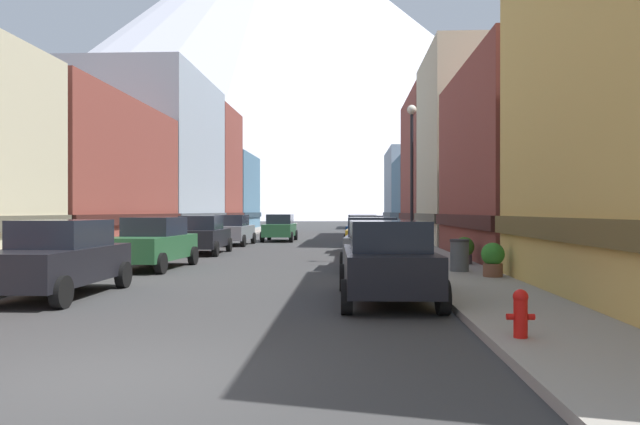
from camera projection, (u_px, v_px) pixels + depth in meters
name	position (u px, v px, depth m)	size (l,w,h in m)	color
ground_plane	(96.00, 381.00, 6.93)	(400.00, 400.00, 0.00)	#353535
sidewalk_left	(219.00, 238.00, 42.19)	(2.50, 100.00, 0.15)	gray
sidewalk_right	(395.00, 238.00, 41.59)	(2.50, 100.00, 0.15)	gray
storefront_left_2	(63.00, 179.00, 29.58)	(7.92, 13.92, 7.52)	brown
storefront_left_3	(144.00, 160.00, 43.54)	(9.50, 13.53, 11.84)	#99A5B2
storefront_left_4	(200.00, 173.00, 54.57)	(6.73, 8.29, 11.34)	brown
storefront_left_5	(224.00, 193.00, 64.71)	(6.66, 11.08, 8.18)	slate
storefront_right_1	(575.00, 167.00, 23.81)	(9.37, 11.46, 7.81)	brown
storefront_right_2	(499.00, 152.00, 34.79)	(8.88, 9.33, 11.24)	beige
storefront_right_3	(472.00, 169.00, 45.56)	(10.16, 11.91, 10.83)	brown
storefront_right_4	(442.00, 197.00, 57.06)	(9.29, 10.77, 7.00)	slate
storefront_right_5	(421.00, 191.00, 69.11)	(8.14, 12.89, 9.12)	#99A5B2
car_left_0	(59.00, 258.00, 13.80)	(2.07, 4.41, 1.78)	black
car_left_1	(153.00, 243.00, 20.46)	(2.24, 4.48, 1.78)	#265933
car_left_2	(203.00, 235.00, 27.42)	(2.16, 4.44, 1.78)	black
car_left_3	(233.00, 230.00, 34.58)	(2.10, 4.42, 1.78)	slate
car_right_0	(387.00, 261.00, 12.92)	(2.15, 4.44, 1.78)	black
car_right_1	(373.00, 243.00, 20.48)	(2.25, 4.48, 1.78)	slate
car_right_2	(366.00, 234.00, 28.20)	(2.19, 4.46, 1.78)	#B28419
car_right_3	(363.00, 230.00, 34.96)	(2.23, 4.48, 1.78)	#19478C
car_driving_0	(280.00, 228.00, 39.28)	(2.06, 4.40, 1.78)	#265933
fire_hydrant_near	(521.00, 312.00, 8.59)	(0.40, 0.22, 0.70)	red
trash_bin_right	(460.00, 255.00, 18.12)	(0.59, 0.59, 0.98)	#4C5156
potted_plant_0	(464.00, 249.00, 20.67)	(0.68, 0.68, 0.94)	#4C4C51
potted_plant_1	(92.00, 246.00, 23.00)	(0.70, 0.70, 0.95)	gray
potted_plant_2	(493.00, 259.00, 16.61)	(0.65, 0.65, 0.95)	brown
pedestrian_0	(82.00, 244.00, 20.46)	(0.36, 0.36, 1.56)	#333338
streetlamp_right	(412.00, 158.00, 22.42)	(0.36, 0.36, 5.86)	black
mountain_backdrop	(280.00, 65.00, 267.83)	(302.78, 302.78, 136.11)	silver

